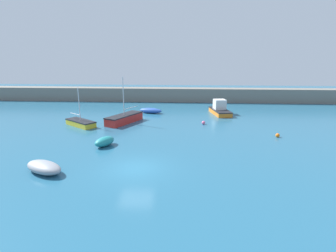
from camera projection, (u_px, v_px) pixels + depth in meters
ground_plane at (136, 169)px, 18.87m from camera, size 120.00×120.00×0.20m
harbor_breakwater at (166, 95)px, 47.72m from camera, size 67.22×2.65×2.41m
rowboat_white_midwater at (151, 111)px, 37.57m from camera, size 3.49×1.99×0.75m
sailboat_tall_mast at (124, 119)px, 31.93m from camera, size 3.90×5.68×5.53m
fishing_dinghy_green at (104, 142)px, 23.50m from camera, size 1.97×2.42×0.83m
motorboat_grey_hull at (220, 109)px, 36.91m from camera, size 2.82×5.28×2.03m
sailboat_short_mast at (81, 123)px, 30.48m from camera, size 4.29×3.72×4.46m
open_tender_yellow at (44, 167)px, 18.02m from camera, size 3.47×2.76×0.79m
mooring_buoy_orange at (278, 135)px, 26.14m from camera, size 0.40×0.40×0.40m
mooring_buoy_pink at (203, 123)px, 31.22m from camera, size 0.41×0.41×0.41m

